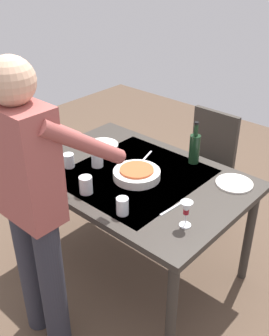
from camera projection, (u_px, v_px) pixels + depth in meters
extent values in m
plane|color=brown|center=(134.00, 264.00, 2.97)|extent=(6.00, 6.00, 0.00)
cube|color=#332D28|center=(134.00, 177.00, 2.60)|extent=(1.44, 0.99, 0.04)
cube|color=#B2B7C1|center=(134.00, 175.00, 2.59)|extent=(0.79, 0.84, 0.00)
cylinder|color=#332D28|center=(249.00, 236.00, 2.69)|extent=(0.06, 0.06, 0.74)
cylinder|color=#332D28|center=(112.00, 171.00, 3.44)|extent=(0.06, 0.06, 0.74)
cylinder|color=#332D28|center=(171.00, 312.00, 2.14)|extent=(0.06, 0.06, 0.74)
cylinder|color=#332D28|center=(28.00, 215.00, 2.89)|extent=(0.06, 0.06, 0.74)
cube|color=black|center=(200.00, 172.00, 3.26)|extent=(0.40, 0.40, 0.04)
cube|color=#332D28|center=(214.00, 137.00, 3.26)|extent=(0.40, 0.04, 0.45)
cylinder|color=#332D28|center=(226.00, 194.00, 3.39)|extent=(0.04, 0.04, 0.43)
cylinder|color=#332D28|center=(192.00, 180.00, 3.58)|extent=(0.04, 0.04, 0.43)
cylinder|color=#332D28|center=(203.00, 212.00, 3.17)|extent=(0.04, 0.04, 0.43)
cylinder|color=#332D28|center=(169.00, 196.00, 3.37)|extent=(0.04, 0.04, 0.43)
cylinder|color=#2D2D38|center=(31.00, 270.00, 2.31)|extent=(0.14, 0.14, 0.88)
cylinder|color=#2D2D38|center=(53.00, 287.00, 2.20)|extent=(0.14, 0.14, 0.88)
cube|color=#9E4C47|center=(24.00, 163.00, 1.89)|extent=(0.36, 0.20, 0.60)
sphere|color=tan|center=(11.00, 81.00, 1.69)|extent=(0.22, 0.22, 0.22)
cylinder|color=#9E4C47|center=(41.00, 124.00, 2.10)|extent=(0.08, 0.52, 0.40)
cylinder|color=#9E4C47|center=(85.00, 144.00, 1.91)|extent=(0.08, 0.52, 0.40)
cylinder|color=black|center=(194.00, 149.00, 2.68)|extent=(0.07, 0.07, 0.20)
cylinder|color=black|center=(196.00, 130.00, 2.61)|extent=(0.03, 0.03, 0.08)
cylinder|color=black|center=(197.00, 123.00, 2.59)|extent=(0.03, 0.03, 0.02)
cylinder|color=white|center=(185.00, 225.00, 2.13)|extent=(0.06, 0.06, 0.01)
cylinder|color=white|center=(185.00, 219.00, 2.11)|extent=(0.01, 0.01, 0.07)
cone|color=white|center=(186.00, 208.00, 2.07)|extent=(0.07, 0.07, 0.07)
cylinder|color=maroon|center=(186.00, 212.00, 2.08)|extent=(0.03, 0.03, 0.03)
cylinder|color=silver|center=(69.00, 161.00, 2.65)|extent=(0.07, 0.07, 0.09)
cylinder|color=silver|center=(86.00, 185.00, 2.38)|extent=(0.08, 0.08, 0.11)
cylinder|color=silver|center=(97.00, 160.00, 2.66)|extent=(0.08, 0.08, 0.10)
cylinder|color=silver|center=(122.00, 206.00, 2.20)|extent=(0.07, 0.07, 0.10)
cylinder|color=white|center=(137.00, 174.00, 2.54)|extent=(0.30, 0.30, 0.05)
cylinder|color=#C6562D|center=(137.00, 171.00, 2.52)|extent=(0.22, 0.22, 0.03)
cylinder|color=white|center=(42.00, 162.00, 2.68)|extent=(0.18, 0.18, 0.05)
cylinder|color=#4C843D|center=(42.00, 159.00, 2.66)|extent=(0.13, 0.13, 0.03)
cylinder|color=white|center=(234.00, 183.00, 2.48)|extent=(0.23, 0.23, 0.01)
cylinder|color=white|center=(103.00, 145.00, 2.95)|extent=(0.23, 0.23, 0.01)
cube|color=silver|center=(146.00, 157.00, 2.79)|extent=(0.07, 0.19, 0.00)
cube|color=silver|center=(171.00, 209.00, 2.26)|extent=(0.03, 0.18, 0.00)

